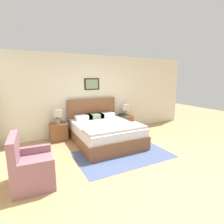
# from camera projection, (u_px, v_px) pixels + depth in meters

# --- Properties ---
(ground_plane) EXTENTS (16.00, 16.00, 0.00)m
(ground_plane) POSITION_uv_depth(u_px,v_px,m) (139.00, 168.00, 3.69)
(ground_plane) COLOR tan
(wall_back) EXTENTS (7.84, 0.09, 2.60)m
(wall_back) POSITION_uv_depth(u_px,v_px,m) (91.00, 95.00, 5.86)
(wall_back) COLOR beige
(wall_back) RESTS_ON ground_plane
(area_rug_main) EXTENTS (2.27, 1.45, 0.01)m
(area_rug_main) POSITION_uv_depth(u_px,v_px,m) (123.00, 154.00, 4.31)
(area_rug_main) COLOR #47567F
(area_rug_main) RESTS_ON ground_plane
(bed) EXTENTS (1.66, 2.07, 1.18)m
(bed) POSITION_uv_depth(u_px,v_px,m) (105.00, 132.00, 5.10)
(bed) COLOR brown
(bed) RESTS_ON ground_plane
(armchair) EXTENTS (0.71, 0.83, 0.93)m
(armchair) POSITION_uv_depth(u_px,v_px,m) (31.00, 168.00, 3.07)
(armchair) COLOR #8E606B
(armchair) RESTS_ON ground_plane
(nightstand_near_window) EXTENTS (0.49, 0.44, 0.52)m
(nightstand_near_window) POSITION_uv_depth(u_px,v_px,m) (58.00, 132.00, 5.28)
(nightstand_near_window) COLOR brown
(nightstand_near_window) RESTS_ON ground_plane
(nightstand_by_door) EXTENTS (0.49, 0.44, 0.52)m
(nightstand_by_door) POSITION_uv_depth(u_px,v_px,m) (125.00, 123.00, 6.33)
(nightstand_by_door) COLOR brown
(nightstand_by_door) RESTS_ON ground_plane
(table_lamp_near_window) EXTENTS (0.24, 0.24, 0.42)m
(table_lamp_near_window) POSITION_uv_depth(u_px,v_px,m) (58.00, 115.00, 5.18)
(table_lamp_near_window) COLOR gray
(table_lamp_near_window) RESTS_ON nightstand_near_window
(table_lamp_by_door) EXTENTS (0.24, 0.24, 0.42)m
(table_lamp_by_door) POSITION_uv_depth(u_px,v_px,m) (125.00, 108.00, 6.23)
(table_lamp_by_door) COLOR gray
(table_lamp_by_door) RESTS_ON nightstand_by_door
(book_thick_bottom) EXTENTS (0.23, 0.30, 0.03)m
(book_thick_bottom) POSITION_uv_depth(u_px,v_px,m) (123.00, 116.00, 6.19)
(book_thick_bottom) COLOR #335693
(book_thick_bottom) RESTS_ON nightstand_by_door
(book_hardcover_middle) EXTENTS (0.22, 0.24, 0.03)m
(book_hardcover_middle) POSITION_uv_depth(u_px,v_px,m) (123.00, 115.00, 6.19)
(book_hardcover_middle) COLOR #4C7551
(book_hardcover_middle) RESTS_ON book_thick_bottom
(book_novel_upper) EXTENTS (0.26, 0.28, 0.03)m
(book_novel_upper) POSITION_uv_depth(u_px,v_px,m) (123.00, 114.00, 6.18)
(book_novel_upper) COLOR #232328
(book_novel_upper) RESTS_ON book_hardcover_middle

